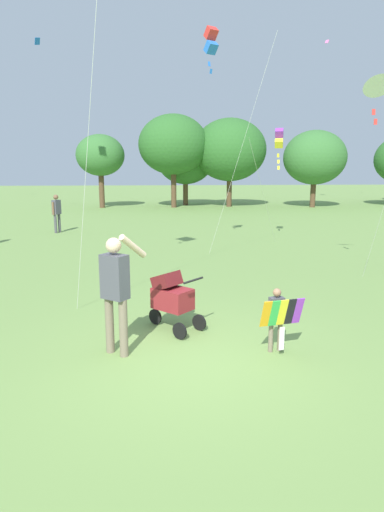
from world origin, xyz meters
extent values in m
plane|color=#75994C|center=(0.00, 0.00, 0.00)|extent=(120.00, 120.00, 0.00)
cylinder|color=brown|center=(-4.33, 24.48, 1.11)|extent=(0.36, 0.36, 2.22)
ellipsoid|color=#387033|center=(-4.33, 24.48, 3.51)|extent=(3.23, 2.91, 2.74)
cylinder|color=brown|center=(0.56, 24.30, 1.17)|extent=(0.36, 0.36, 2.33)
ellipsoid|color=#2D6628|center=(0.56, 24.30, 4.21)|extent=(4.68, 4.21, 3.98)
cylinder|color=brown|center=(1.46, 25.98, 0.80)|extent=(0.36, 0.36, 1.61)
ellipsoid|color=#2D6628|center=(1.46, 25.98, 3.22)|extent=(4.02, 3.62, 3.42)
cylinder|color=brown|center=(4.44, 24.66, 0.94)|extent=(0.36, 0.36, 1.88)
ellipsoid|color=#2D6628|center=(4.44, 24.66, 3.88)|extent=(4.99, 4.49, 4.24)
cylinder|color=brown|center=(10.11, 23.74, 0.83)|extent=(0.36, 0.36, 1.65)
ellipsoid|color=#387033|center=(10.11, 23.74, 3.36)|extent=(4.26, 3.84, 3.62)
cylinder|color=#7F705B|center=(1.43, 0.25, 0.25)|extent=(0.07, 0.07, 0.49)
cylinder|color=#7F705B|center=(1.28, 0.21, 0.25)|extent=(0.07, 0.07, 0.49)
cube|color=#4C4C56|center=(1.35, 0.23, 0.67)|extent=(0.24, 0.18, 0.37)
cylinder|color=#A37556|center=(1.48, 0.26, 0.65)|extent=(0.05, 0.05, 0.33)
cylinder|color=#A37556|center=(1.22, 0.20, 0.65)|extent=(0.05, 0.05, 0.33)
sphere|color=#A37556|center=(1.35, 0.23, 0.93)|extent=(0.13, 0.13, 0.13)
cube|color=purple|center=(1.65, 0.11, 0.68)|extent=(0.16, 0.18, 0.42)
cube|color=black|center=(1.52, 0.08, 0.68)|extent=(0.16, 0.18, 0.42)
cube|color=yellow|center=(1.39, 0.05, 0.68)|extent=(0.16, 0.18, 0.42)
cube|color=green|center=(1.26, 0.03, 0.68)|extent=(0.16, 0.18, 0.42)
cube|color=#F4A319|center=(1.14, 0.00, 0.68)|extent=(0.16, 0.18, 0.42)
cube|color=white|center=(1.40, 0.03, 0.28)|extent=(0.08, 0.03, 0.36)
cylinder|color=#7F705B|center=(-1.17, 0.38, 0.44)|extent=(0.13, 0.13, 0.88)
cylinder|color=#7F705B|center=(-0.95, 0.21, 0.44)|extent=(0.13, 0.13, 0.88)
cube|color=#4C4C56|center=(-1.06, 0.30, 1.21)|extent=(0.45, 0.42, 0.66)
cylinder|color=beige|center=(-1.25, 0.44, 1.16)|extent=(0.10, 0.10, 0.58)
cylinder|color=beige|center=(-0.78, 0.27, 1.66)|extent=(0.39, 0.49, 0.41)
sphere|color=beige|center=(-1.06, 0.30, 1.67)|extent=(0.23, 0.23, 0.23)
cylinder|color=black|center=(-0.50, 1.54, 0.14)|extent=(0.23, 0.22, 0.28)
cylinder|color=black|center=(-0.09, 0.80, 0.14)|extent=(0.23, 0.22, 0.28)
cylinder|color=black|center=(0.27, 1.18, 0.14)|extent=(0.23, 0.22, 0.28)
cube|color=maroon|center=(-0.19, 1.25, 0.56)|extent=(0.77, 0.76, 0.36)
cube|color=maroon|center=(-0.28, 1.34, 0.86)|extent=(0.59, 0.59, 0.35)
cylinder|color=black|center=(0.15, 0.94, 0.96)|extent=(0.36, 0.38, 0.04)
cylinder|color=silver|center=(-1.44, 1.49, 4.12)|extent=(1.27, 2.10, 8.24)
cone|color=white|center=(4.79, 4.62, 4.66)|extent=(0.73, 0.59, 0.48)
cube|color=red|center=(4.75, 4.63, 4.06)|extent=(0.08, 0.03, 0.14)
cube|color=red|center=(4.83, 4.67, 3.84)|extent=(0.08, 0.02, 0.14)
cube|color=purple|center=(3.95, 10.14, 3.96)|extent=(0.38, 0.41, 0.35)
cube|color=yellow|center=(3.95, 10.14, 3.60)|extent=(0.38, 0.41, 0.35)
cube|color=yellow|center=(3.94, 10.13, 3.17)|extent=(0.09, 0.06, 0.14)
cube|color=yellow|center=(3.97, 10.19, 2.95)|extent=(0.09, 0.07, 0.14)
cube|color=yellow|center=(3.98, 10.19, 2.73)|extent=(0.09, 0.05, 0.14)
cylinder|color=silver|center=(3.05, 8.40, 1.79)|extent=(1.81, 3.48, 3.59)
cube|color=red|center=(1.20, 7.98, 6.65)|extent=(0.45, 0.48, 0.39)
cube|color=blue|center=(1.20, 7.98, 6.25)|extent=(0.45, 0.48, 0.39)
cube|color=blue|center=(1.15, 8.01, 5.80)|extent=(0.09, 0.07, 0.14)
cube|color=blue|center=(1.20, 7.95, 5.58)|extent=(0.09, 0.08, 0.14)
cylinder|color=silver|center=(1.96, 7.04, 3.12)|extent=(1.53, 1.88, 6.24)
cube|color=pink|center=(12.57, 29.45, 12.15)|extent=(0.31, 0.30, 0.27)
cube|color=blue|center=(-9.22, 29.51, 11.79)|extent=(0.42, 0.54, 0.53)
cylinder|color=#4C4C51|center=(-4.81, 12.83, 0.40)|extent=(0.12, 0.12, 0.79)
cylinder|color=#4C4C51|center=(-4.70, 13.06, 0.40)|extent=(0.12, 0.12, 0.79)
cube|color=#4C4C56|center=(-4.75, 12.95, 1.09)|extent=(0.35, 0.41, 0.60)
cylinder|color=brown|center=(-4.85, 12.75, 1.05)|extent=(0.09, 0.09, 0.53)
cylinder|color=brown|center=(-4.66, 13.14, 1.05)|extent=(0.09, 0.09, 0.53)
sphere|color=brown|center=(-4.75, 12.95, 1.51)|extent=(0.21, 0.21, 0.21)
camera|label=1|loc=(-0.38, -5.99, 2.79)|focal=30.83mm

